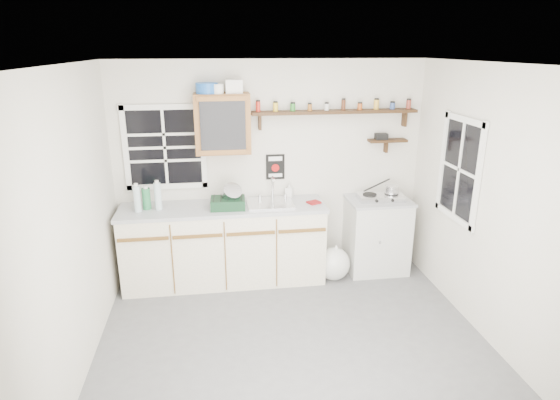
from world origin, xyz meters
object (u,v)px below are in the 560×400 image
Objects in this scene: upper_cabinet at (223,124)px; hotplate at (380,197)px; spice_shelf at (335,111)px; dish_rack at (229,200)px; main_cabinet at (224,244)px; right_cabinet at (376,235)px.

upper_cabinet is 2.02m from hotplate.
spice_shelf reaches higher than dish_rack.
upper_cabinet is 1.29m from spice_shelf.
dish_rack is (-1.24, -0.28, -0.92)m from spice_shelf.
spice_shelf reaches higher than hotplate.
main_cabinet is 2.54× the size of right_cabinet.
upper_cabinet is 0.84m from dish_rack.
spice_shelf is 1.57m from dish_rack.
upper_cabinet is 1.67× the size of dish_rack.
right_cabinet is 1.67× the size of hotplate.
right_cabinet is at bearing -3.76° from upper_cabinet.
spice_shelf is at bearing 9.21° from main_cabinet.
dish_rack is at bearing -80.39° from upper_cabinet.
right_cabinet is 1.40× the size of upper_cabinet.
right_cabinet is 1.85m from dish_rack.
upper_cabinet reaches higher than main_cabinet.
hotplate is (1.84, 0.01, 0.48)m from main_cabinet.
right_cabinet is at bearing 118.62° from hotplate.
main_cabinet is at bearing -179.21° from right_cabinet.
main_cabinet is at bearing -170.79° from spice_shelf.
upper_cabinet is at bearing 178.71° from hotplate.
spice_shelf is at bearing 15.09° from dish_rack.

